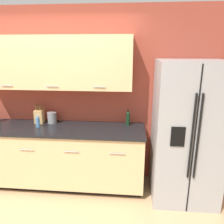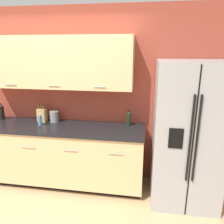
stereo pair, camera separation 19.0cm
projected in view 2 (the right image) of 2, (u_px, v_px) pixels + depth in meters
name	position (u px, v px, depth m)	size (l,w,h in m)	color
wall_back	(61.00, 87.00, 3.32)	(10.00, 0.39, 2.60)	#993D2D
counter_unit	(59.00, 154.00, 3.32)	(2.56, 0.64, 0.93)	black
refrigerator	(187.00, 134.00, 2.84)	(0.85, 0.80, 1.88)	#9E9EA0
knife_block	(42.00, 115.00, 3.36)	(0.14, 0.11, 0.29)	tan
wine_bottle	(2.00, 112.00, 3.46)	(0.08, 0.08, 0.26)	black
soap_dispenser	(40.00, 120.00, 3.19)	(0.06, 0.05, 0.19)	#4C7FB2
oil_bottle	(129.00, 118.00, 3.18)	(0.06, 0.06, 0.24)	black
steel_canister	(54.00, 116.00, 3.35)	(0.14, 0.14, 0.18)	gray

